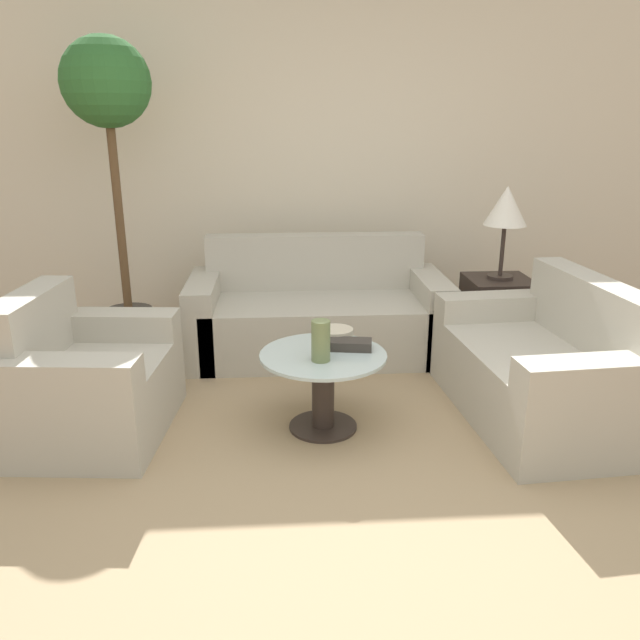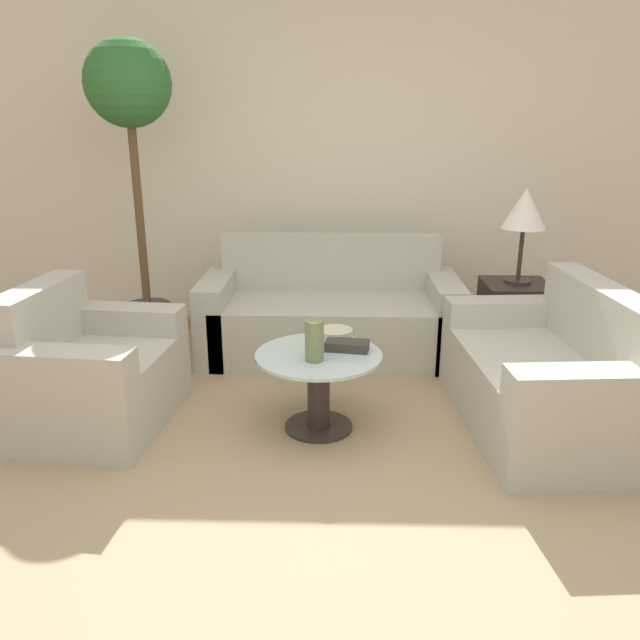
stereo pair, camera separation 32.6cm
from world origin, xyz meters
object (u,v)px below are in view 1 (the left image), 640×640
(table_lamp, at_px, (506,209))
(potted_plant, at_px, (110,125))
(sofa_main, at_px, (317,315))
(loveseat, at_px, (547,372))
(book_stack, at_px, (350,344))
(vase, at_px, (321,341))
(bowl, at_px, (336,334))
(armchair, at_px, (83,386))
(coffee_table, at_px, (323,381))

(table_lamp, relative_size, potted_plant, 0.30)
(sofa_main, xyz_separation_m, loveseat, (1.23, -1.15, 0.00))
(loveseat, bearing_deg, book_stack, -93.99)
(vase, relative_size, bowl, 1.10)
(armchair, distance_m, bowl, 1.40)
(vase, bearing_deg, coffee_table, 78.60)
(coffee_table, bearing_deg, potted_plant, 134.77)
(sofa_main, xyz_separation_m, potted_plant, (-1.37, 0.12, 1.32))
(bowl, relative_size, book_stack, 0.80)
(armchair, distance_m, potted_plant, 1.85)
(sofa_main, distance_m, potted_plant, 1.91)
(coffee_table, distance_m, table_lamp, 1.92)
(coffee_table, xyz_separation_m, vase, (-0.02, -0.10, 0.27))
(armchair, relative_size, bowl, 5.09)
(book_stack, bearing_deg, vase, -128.65)
(loveseat, distance_m, table_lamp, 1.31)
(armchair, relative_size, loveseat, 0.72)
(potted_plant, relative_size, bowl, 10.94)
(loveseat, distance_m, bowl, 1.21)
(sofa_main, bearing_deg, potted_plant, 174.85)
(sofa_main, relative_size, loveseat, 1.30)
(sofa_main, height_order, coffee_table, sofa_main)
(potted_plant, bearing_deg, table_lamp, -4.47)
(coffee_table, bearing_deg, sofa_main, 87.90)
(loveseat, height_order, potted_plant, potted_plant)
(table_lamp, bearing_deg, armchair, -157.68)
(armchair, bearing_deg, table_lamp, -62.43)
(loveseat, height_order, bowl, loveseat)
(sofa_main, relative_size, potted_plant, 0.84)
(sofa_main, height_order, table_lamp, table_lamp)
(potted_plant, distance_m, bowl, 2.13)
(bowl, bearing_deg, potted_plant, 141.54)
(bowl, bearing_deg, book_stack, -66.75)
(sofa_main, relative_size, table_lamp, 2.77)
(table_lamp, distance_m, book_stack, 1.70)
(bowl, bearing_deg, loveseat, -7.02)
(potted_plant, bearing_deg, sofa_main, -5.15)
(sofa_main, height_order, vase, sofa_main)
(coffee_table, bearing_deg, loveseat, 3.09)
(sofa_main, height_order, potted_plant, potted_plant)
(bowl, bearing_deg, vase, -108.83)
(table_lamp, distance_m, bowl, 1.66)
(armchair, relative_size, vase, 4.62)
(sofa_main, relative_size, vase, 8.32)
(sofa_main, relative_size, book_stack, 7.32)
(loveseat, distance_m, book_stack, 1.14)
(sofa_main, distance_m, book_stack, 1.18)
(coffee_table, relative_size, book_stack, 2.76)
(armchair, bearing_deg, coffee_table, -86.92)
(armchair, distance_m, book_stack, 1.46)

